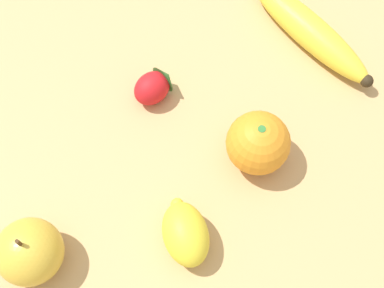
% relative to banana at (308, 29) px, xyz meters
% --- Properties ---
extents(ground_plane, '(3.00, 3.00, 0.00)m').
position_rel_banana_xyz_m(ground_plane, '(-0.14, 0.12, -0.02)').
color(ground_plane, tan).
extents(banana, '(0.19, 0.18, 0.04)m').
position_rel_banana_xyz_m(banana, '(0.00, 0.00, 0.00)').
color(banana, yellow).
rests_on(banana, ground_plane).
extents(orange, '(0.08, 0.08, 0.08)m').
position_rel_banana_xyz_m(orange, '(-0.19, 0.07, 0.02)').
color(orange, orange).
rests_on(orange, ground_plane).
extents(strawberry, '(0.07, 0.07, 0.04)m').
position_rel_banana_xyz_m(strawberry, '(-0.10, 0.21, -0.00)').
color(strawberry, red).
rests_on(strawberry, ground_plane).
extents(apple, '(0.08, 0.08, 0.08)m').
position_rel_banana_xyz_m(apple, '(-0.33, 0.33, 0.01)').
color(apple, gold).
rests_on(apple, ground_plane).
extents(lemon, '(0.09, 0.08, 0.05)m').
position_rel_banana_xyz_m(lemon, '(-0.30, 0.15, 0.00)').
color(lemon, yellow).
rests_on(lemon, ground_plane).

